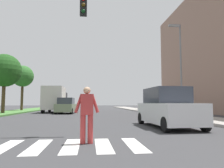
% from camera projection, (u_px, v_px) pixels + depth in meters
% --- Properties ---
extents(ground_plane, '(140.00, 140.00, 0.00)m').
position_uv_depth(ground_plane, '(82.00, 112.00, 26.92)').
color(ground_plane, '#38383A').
extents(crosswalk, '(4.95, 2.20, 0.01)m').
position_uv_depth(crosswalk, '(55.00, 146.00, 5.97)').
color(crosswalk, silver).
rests_on(crosswalk, ground_plane).
extents(median_strip, '(3.85, 64.00, 0.15)m').
position_uv_depth(median_strip, '(5.00, 113.00, 24.07)').
color(median_strip, '#477A38').
rests_on(median_strip, ground_plane).
extents(tree_far, '(3.51, 3.51, 6.26)m').
position_uv_depth(tree_far, '(5.00, 71.00, 22.96)').
color(tree_far, '#4C3823').
rests_on(tree_far, median_strip).
extents(tree_distant, '(3.07, 3.07, 6.42)m').
position_uv_depth(tree_distant, '(23.00, 76.00, 31.00)').
color(tree_distant, '#4C3823').
rests_on(tree_distant, median_strip).
extents(sidewalk_right, '(3.00, 64.00, 0.15)m').
position_uv_depth(sidewalk_right, '(155.00, 112.00, 25.86)').
color(sidewalk_right, '#9E9991').
rests_on(sidewalk_right, ground_plane).
extents(street_lamp_right, '(1.02, 0.24, 7.50)m').
position_uv_depth(street_lamp_right, '(180.00, 61.00, 17.48)').
color(street_lamp_right, slate).
rests_on(street_lamp_right, sidewalk_right).
extents(pedestrian_performer, '(0.75, 0.26, 1.69)m').
position_uv_depth(pedestrian_performer, '(87.00, 112.00, 6.43)').
color(pedestrian_performer, '#B23333').
rests_on(pedestrian_performer, ground_plane).
extents(suv_crossing, '(2.11, 4.66, 1.97)m').
position_uv_depth(suv_crossing, '(167.00, 108.00, 10.81)').
color(suv_crossing, silver).
rests_on(suv_crossing, ground_plane).
extents(sedan_midblock, '(2.19, 4.38, 1.76)m').
position_uv_depth(sedan_midblock, '(66.00, 106.00, 24.04)').
color(sedan_midblock, gray).
rests_on(sedan_midblock, ground_plane).
extents(truck_box_delivery, '(2.40, 6.20, 3.10)m').
position_uv_depth(truck_box_delivery, '(55.00, 99.00, 26.63)').
color(truck_box_delivery, black).
rests_on(truck_box_delivery, ground_plane).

